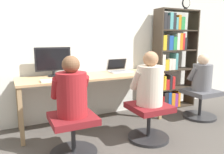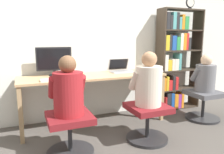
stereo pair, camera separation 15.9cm
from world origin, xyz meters
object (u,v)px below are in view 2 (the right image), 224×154
person_at_laptop (148,83)px  person_near_shelf (205,76)px  person_at_monitor (68,90)px  desk_clock (190,3)px  office_chair_right (147,120)px  keyboard (56,79)px  office_chair_side (203,103)px  bookshelf (175,60)px  laptop (121,69)px  desktop_monitor (54,61)px  office_chair_left (70,131)px

person_at_laptop → person_near_shelf: 1.23m
person_at_monitor → desk_clock: 2.68m
office_chair_right → person_at_monitor: bearing=177.8°
keyboard → office_chair_side: (2.22, -0.29, -0.49)m
bookshelf → office_chair_right: bearing=-140.9°
laptop → desktop_monitor: bearing=177.3°
bookshelf → person_near_shelf: 0.65m
office_chair_right → desk_clock: 2.24m
keyboard → office_chair_side: size_ratio=0.75×
desktop_monitor → desk_clock: desk_clock is taller
desktop_monitor → laptop: size_ratio=1.39×
person_at_monitor → person_at_laptop: 0.98m
person_at_laptop → desktop_monitor: bearing=136.4°
laptop → office_chair_left: (-1.02, -0.86, -0.52)m
office_chair_left → office_chair_right: same height
bookshelf → desk_clock: size_ratio=9.34×
desktop_monitor → office_chair_left: 1.14m
laptop → office_chair_left: bearing=-139.7°
office_chair_left → person_at_monitor: bearing=90.0°
laptop → person_near_shelf: (1.16, -0.61, -0.09)m
office_chair_side → keyboard: bearing=172.6°
office_chair_side → person_at_laptop: bearing=-167.2°
desktop_monitor → person_at_monitor: desktop_monitor is taller
person_at_monitor → desk_clock: (2.29, 0.80, 1.14)m
office_chair_left → person_at_laptop: (0.97, -0.03, 0.47)m
office_chair_side → person_near_shelf: (-0.00, 0.00, 0.44)m
desk_clock → desktop_monitor: bearing=177.5°
person_at_monitor → office_chair_side: bearing=6.3°
office_chair_left → laptop: bearing=40.3°
desktop_monitor → office_chair_left: desktop_monitor is taller
person_at_monitor → bookshelf: (2.07, 0.86, 0.16)m
office_chair_right → office_chair_side: 1.23m
office_chair_left → person_near_shelf: (2.18, 0.25, 0.44)m
laptop → person_near_shelf: person_near_shelf is taller
person_at_laptop → person_near_shelf: (1.20, 0.28, -0.04)m
office_chair_side → person_near_shelf: bearing=90.0°
office_chair_left → keyboard: bearing=94.8°
office_chair_side → bookshelf: bearing=99.4°
office_chair_right → person_at_laptop: (-0.00, 0.00, 0.47)m
office_chair_left → desk_clock: bearing=19.4°
keyboard → person_at_laptop: person_at_laptop is taller
person_at_laptop → person_near_shelf: person_at_laptop is taller
bookshelf → person_near_shelf: bookshelf is taller
laptop → person_at_laptop: 0.89m
person_at_monitor → person_near_shelf: bearing=6.4°
keyboard → person_at_laptop: bearing=-28.9°
keyboard → desk_clock: bearing=6.7°
bookshelf → person_near_shelf: size_ratio=3.06×
office_chair_side → person_near_shelf: person_near_shelf is taller
person_at_laptop → office_chair_right: bearing=-90.0°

